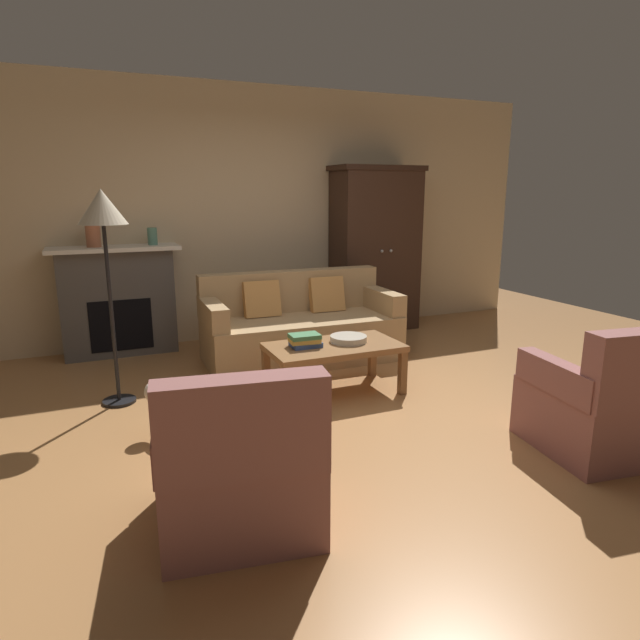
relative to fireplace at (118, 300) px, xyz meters
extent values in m
plane|color=#B27A47|center=(1.55, -2.30, -0.57)|extent=(9.60, 9.60, 0.00)
cube|color=beige|center=(1.55, 0.25, 0.83)|extent=(7.20, 0.10, 2.80)
cube|color=#4C4947|center=(0.00, 0.00, -0.03)|extent=(1.10, 0.36, 1.08)
cube|color=black|center=(0.00, -0.18, -0.23)|extent=(0.60, 0.01, 0.52)
cube|color=white|center=(0.00, -0.02, 0.53)|extent=(1.26, 0.48, 0.04)
cube|color=#382319|center=(2.95, -0.08, 0.38)|extent=(1.00, 0.52, 1.89)
cube|color=#2F1E15|center=(2.95, -0.08, 1.35)|extent=(1.06, 0.55, 0.06)
sphere|color=#ADAFB5|center=(2.89, -0.35, 0.41)|extent=(0.04, 0.04, 0.04)
sphere|color=#ADAFB5|center=(3.01, -0.35, 0.41)|extent=(0.04, 0.04, 0.04)
cube|color=tan|center=(1.65, -0.96, -0.35)|extent=(1.92, 0.90, 0.44)
cube|color=tan|center=(1.66, -0.62, 0.08)|extent=(1.90, 0.24, 0.42)
cube|color=tan|center=(0.77, -0.94, -0.02)|extent=(0.18, 0.80, 0.22)
cube|color=tan|center=(2.53, -0.99, -0.02)|extent=(0.18, 0.80, 0.22)
cube|color=tan|center=(1.30, -0.75, 0.04)|extent=(0.37, 0.20, 0.37)
cube|color=tan|center=(2.00, -0.77, 0.04)|extent=(0.37, 0.20, 0.37)
cube|color=olive|center=(1.56, -1.92, -0.17)|extent=(1.10, 0.60, 0.05)
cube|color=brown|center=(1.05, -2.18, -0.38)|extent=(0.06, 0.06, 0.37)
cube|color=brown|center=(2.07, -2.18, -0.38)|extent=(0.06, 0.06, 0.37)
cube|color=brown|center=(1.05, -1.66, -0.38)|extent=(0.06, 0.06, 0.37)
cube|color=brown|center=(2.07, -1.66, -0.38)|extent=(0.06, 0.06, 0.37)
cylinder|color=beige|center=(1.70, -1.90, -0.12)|extent=(0.31, 0.31, 0.05)
cube|color=#38569E|center=(1.32, -1.89, -0.13)|extent=(0.24, 0.17, 0.04)
cube|color=gold|center=(1.30, -1.90, -0.09)|extent=(0.26, 0.20, 0.03)
cube|color=#427A4C|center=(1.30, -1.89, -0.06)|extent=(0.25, 0.18, 0.04)
cylinder|color=#A86042|center=(-0.18, -0.02, 0.67)|extent=(0.14, 0.14, 0.23)
cylinder|color=slate|center=(0.38, -0.02, 0.64)|extent=(0.10, 0.10, 0.18)
cube|color=#935B56|center=(0.34, -3.39, -0.36)|extent=(0.87, 0.87, 0.42)
cube|color=#935B56|center=(0.29, -3.70, 0.08)|extent=(0.78, 0.27, 0.46)
cube|color=#935B56|center=(0.67, -3.44, -0.05)|extent=(0.22, 0.71, 0.20)
cube|color=#935B56|center=(0.01, -3.35, -0.05)|extent=(0.22, 0.71, 0.20)
cube|color=#935B56|center=(2.71, -3.53, -0.36)|extent=(0.86, 0.86, 0.42)
cube|color=#935B56|center=(2.38, -3.48, -0.05)|extent=(0.22, 0.71, 0.20)
cylinder|color=black|center=(-0.12, -1.44, -0.56)|extent=(0.26, 0.26, 0.02)
cylinder|color=black|center=(-0.12, -1.44, 0.15)|extent=(0.03, 0.03, 1.44)
cone|color=beige|center=(-0.12, -1.44, 0.98)|extent=(0.36, 0.36, 0.26)
ellipsoid|color=beige|center=(0.27, -2.32, -0.32)|extent=(0.43, 0.41, 0.22)
sphere|color=beige|center=(0.09, -2.16, -0.26)|extent=(0.15, 0.15, 0.15)
cylinder|color=beige|center=(0.14, -2.28, -0.50)|extent=(0.06, 0.06, 0.14)
cylinder|color=beige|center=(0.21, -2.20, -0.50)|extent=(0.06, 0.06, 0.14)
cylinder|color=beige|center=(0.33, -2.44, -0.50)|extent=(0.06, 0.06, 0.14)
cylinder|color=beige|center=(0.40, -2.36, -0.50)|extent=(0.06, 0.06, 0.14)
sphere|color=beige|center=(0.44, -2.47, -0.30)|extent=(0.06, 0.06, 0.06)
camera|label=1|loc=(-0.27, -5.85, 1.08)|focal=30.54mm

